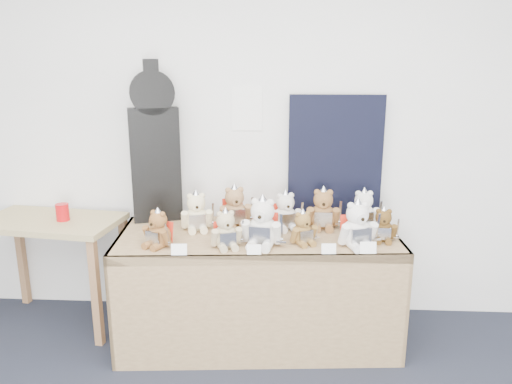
# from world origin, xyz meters

# --- Properties ---
(room_shell) EXTENTS (6.00, 6.00, 6.00)m
(room_shell) POSITION_xyz_m (0.07, 2.49, 1.49)
(room_shell) COLOR white
(room_shell) RESTS_ON floor
(display_table) EXTENTS (1.82, 0.87, 0.74)m
(display_table) POSITION_xyz_m (0.17, 1.98, 0.58)
(display_table) COLOR brown
(display_table) RESTS_ON floor
(side_table) EXTENTS (0.99, 0.64, 0.77)m
(side_table) POSITION_xyz_m (-1.26, 2.18, 0.64)
(side_table) COLOR #9D8154
(side_table) RESTS_ON floor
(guitar_case) EXTENTS (0.34, 0.20, 1.08)m
(guitar_case) POSITION_xyz_m (-0.54, 2.30, 1.27)
(guitar_case) COLOR black
(guitar_case) RESTS_ON display_table
(navy_board) EXTENTS (0.64, 0.02, 0.85)m
(navy_board) POSITION_xyz_m (0.67, 2.43, 1.17)
(navy_board) COLOR black
(navy_board) RESTS_ON display_table
(red_cup) EXTENTS (0.09, 0.09, 0.11)m
(red_cup) POSITION_xyz_m (-1.15, 2.16, 0.83)
(red_cup) COLOR red
(red_cup) RESTS_ON side_table
(teddy_front_far_left) EXTENTS (0.20, 0.20, 0.25)m
(teddy_front_far_left) POSITION_xyz_m (-0.41, 1.80, 0.84)
(teddy_front_far_left) COLOR brown
(teddy_front_far_left) RESTS_ON display_table
(teddy_front_left) EXTENTS (0.21, 0.20, 0.26)m
(teddy_front_left) POSITION_xyz_m (-0.01, 1.81, 0.84)
(teddy_front_left) COLOR tan
(teddy_front_left) RESTS_ON display_table
(teddy_front_centre) EXTENTS (0.27, 0.24, 0.33)m
(teddy_front_centre) POSITION_xyz_m (0.20, 1.85, 0.87)
(teddy_front_centre) COLOR silver
(teddy_front_centre) RESTS_ON display_table
(teddy_front_right) EXTENTS (0.19, 0.18, 0.23)m
(teddy_front_right) POSITION_xyz_m (0.45, 1.90, 0.83)
(teddy_front_right) COLOR brown
(teddy_front_right) RESTS_ON display_table
(teddy_front_far_right) EXTENTS (0.26, 0.24, 0.31)m
(teddy_front_far_right) POSITION_xyz_m (0.76, 1.87, 0.86)
(teddy_front_far_right) COLOR silver
(teddy_front_far_right) RESTS_ON display_table
(teddy_front_end) EXTENTS (0.19, 0.16, 0.23)m
(teddy_front_end) POSITION_xyz_m (0.94, 1.98, 0.83)
(teddy_front_end) COLOR brown
(teddy_front_end) RESTS_ON display_table
(teddy_back_left) EXTENTS (0.24, 0.21, 0.28)m
(teddy_back_left) POSITION_xyz_m (-0.24, 2.11, 0.85)
(teddy_back_left) COLOR beige
(teddy_back_left) RESTS_ON display_table
(teddy_back_centre_left) EXTENTS (0.25, 0.23, 0.30)m
(teddy_back_centre_left) POSITION_xyz_m (0.00, 2.22, 0.86)
(teddy_back_centre_left) COLOR #9E764F
(teddy_back_centre_left) RESTS_ON display_table
(teddy_back_centre_right) EXTENTS (0.23, 0.21, 0.28)m
(teddy_back_centre_right) POSITION_xyz_m (0.34, 2.17, 0.85)
(teddy_back_centre_right) COLOR silver
(teddy_back_centre_right) RESTS_ON display_table
(teddy_back_right) EXTENTS (0.24, 0.20, 0.30)m
(teddy_back_right) POSITION_xyz_m (0.59, 2.19, 0.86)
(teddy_back_right) COLOR brown
(teddy_back_right) RESTS_ON display_table
(teddy_back_end) EXTENTS (0.23, 0.19, 0.28)m
(teddy_back_end) POSITION_xyz_m (0.85, 2.23, 0.85)
(teddy_back_end) COLOR white
(teddy_back_end) RESTS_ON display_table
(entry_card_a) EXTENTS (0.09, 0.03, 0.06)m
(entry_card_a) POSITION_xyz_m (-0.26, 1.67, 0.77)
(entry_card_a) COLOR white
(entry_card_a) RESTS_ON display_table
(entry_card_b) EXTENTS (0.08, 0.02, 0.06)m
(entry_card_b) POSITION_xyz_m (0.16, 1.70, 0.77)
(entry_card_b) COLOR white
(entry_card_b) RESTS_ON display_table
(entry_card_c) EXTENTS (0.08, 0.02, 0.06)m
(entry_card_c) POSITION_xyz_m (0.59, 1.73, 0.77)
(entry_card_c) COLOR white
(entry_card_c) RESTS_ON display_table
(entry_card_d) EXTENTS (0.10, 0.03, 0.07)m
(entry_card_d) POSITION_xyz_m (0.81, 1.75, 0.78)
(entry_card_d) COLOR white
(entry_card_d) RESTS_ON display_table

